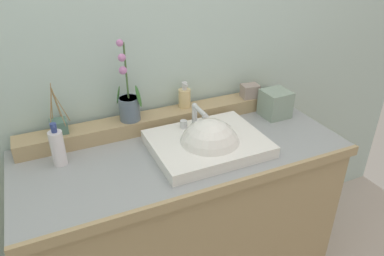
{
  "coord_description": "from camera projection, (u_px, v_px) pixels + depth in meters",
  "views": [
    {
      "loc": [
        -0.52,
        -1.24,
        1.72
      ],
      "look_at": [
        0.04,
        -0.01,
        0.97
      ],
      "focal_mm": 33.89,
      "sensor_mm": 36.0,
      "label": 1
    }
  ],
  "objects": [
    {
      "name": "soap_dispenser",
      "position": [
        185.0,
        97.0,
        1.78
      ],
      "size": [
        0.06,
        0.06,
        0.13
      ],
      "color": "#DDC085",
      "rests_on": "back_ledge"
    },
    {
      "name": "reed_diffuser",
      "position": [
        59.0,
        126.0,
        1.56
      ],
      "size": [
        0.09,
        0.1,
        0.23
      ],
      "color": "#4D7264",
      "rests_on": "back_ledge"
    },
    {
      "name": "tissue_box",
      "position": [
        275.0,
        104.0,
        1.84
      ],
      "size": [
        0.13,
        0.13,
        0.14
      ],
      "primitive_type": "cube",
      "rotation": [
        0.0,
        0.0,
        0.01
      ],
      "color": "gray",
      "rests_on": "vanity_cabinet"
    },
    {
      "name": "potted_plant",
      "position": [
        129.0,
        103.0,
        1.64
      ],
      "size": [
        0.12,
        0.1,
        0.38
      ],
      "color": "slate",
      "rests_on": "back_ledge"
    },
    {
      "name": "lotion_bottle",
      "position": [
        58.0,
        147.0,
        1.45
      ],
      "size": [
        0.06,
        0.06,
        0.19
      ],
      "color": "white",
      "rests_on": "vanity_cabinet"
    },
    {
      "name": "vanity_cabinet",
      "position": [
        184.0,
        223.0,
        1.8
      ],
      "size": [
        1.43,
        0.62,
        0.88
      ],
      "color": "tan",
      "rests_on": "ground"
    },
    {
      "name": "wall_back",
      "position": [
        148.0,
        41.0,
        1.74
      ],
      "size": [
        3.36,
        0.2,
        2.49
      ],
      "primitive_type": "cube",
      "color": "silver",
      "rests_on": "ground"
    },
    {
      "name": "sink_basin",
      "position": [
        209.0,
        147.0,
        1.57
      ],
      "size": [
        0.48,
        0.38,
        0.29
      ],
      "color": "white",
      "rests_on": "vanity_cabinet"
    },
    {
      "name": "back_ledge",
      "position": [
        163.0,
        119.0,
        1.76
      ],
      "size": [
        1.35,
        0.11,
        0.07
      ],
      "primitive_type": "cube",
      "color": "tan",
      "rests_on": "vanity_cabinet"
    },
    {
      "name": "trinket_box",
      "position": [
        250.0,
        91.0,
        1.89
      ],
      "size": [
        0.09,
        0.08,
        0.07
      ],
      "primitive_type": "cube",
      "rotation": [
        0.0,
        0.0,
        -0.13
      ],
      "color": "gray",
      "rests_on": "back_ledge"
    }
  ]
}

